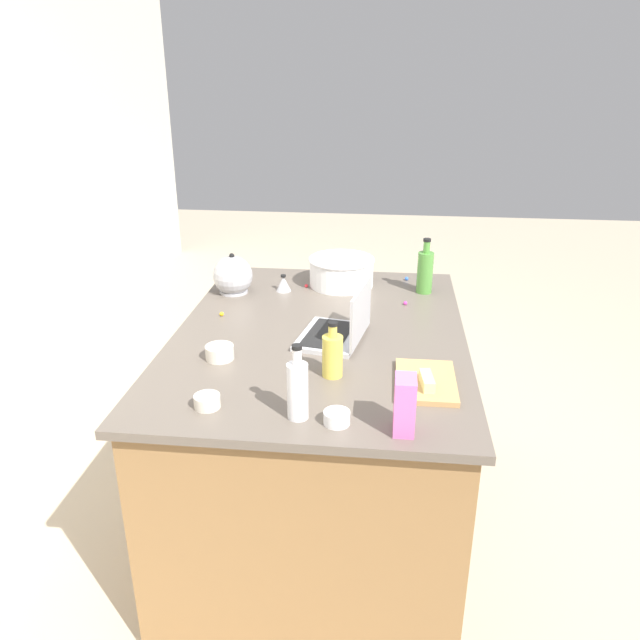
{
  "coord_description": "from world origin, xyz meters",
  "views": [
    {
      "loc": [
        -2.23,
        -0.25,
        1.88
      ],
      "look_at": [
        0.0,
        0.0,
        0.95
      ],
      "focal_mm": 35.02,
      "sensor_mm": 36.0,
      "label": 1
    }
  ],
  "objects_px": {
    "ramekin_medium": "(337,418)",
    "cutting_board": "(426,381)",
    "kettle": "(233,276)",
    "candy_bag": "(405,405)",
    "butter_stick_left": "(427,381)",
    "ramekin_wide": "(207,401)",
    "bottle_vinegar": "(298,389)",
    "ramekin_small": "(220,352)",
    "mixing_bowl_large": "(341,271)",
    "kitchen_timer": "(283,283)",
    "bottle_olive": "(425,271)",
    "laptop": "(340,329)",
    "bottle_oil": "(332,355)"
  },
  "relations": [
    {
      "from": "laptop",
      "to": "butter_stick_left",
      "type": "height_order",
      "value": "laptop"
    },
    {
      "from": "bottle_oil",
      "to": "bottle_vinegar",
      "type": "bearing_deg",
      "value": 164.49
    },
    {
      "from": "butter_stick_left",
      "to": "ramekin_medium",
      "type": "height_order",
      "value": "butter_stick_left"
    },
    {
      "from": "bottle_vinegar",
      "to": "ramekin_wide",
      "type": "xyz_separation_m",
      "value": [
        0.03,
        0.28,
        -0.07
      ]
    },
    {
      "from": "bottle_vinegar",
      "to": "bottle_oil",
      "type": "bearing_deg",
      "value": -15.51
    },
    {
      "from": "mixing_bowl_large",
      "to": "bottle_vinegar",
      "type": "xyz_separation_m",
      "value": [
        -1.2,
        0.03,
        0.02
      ]
    },
    {
      "from": "laptop",
      "to": "mixing_bowl_large",
      "type": "bearing_deg",
      "value": 4.25
    },
    {
      "from": "butter_stick_left",
      "to": "ramekin_wide",
      "type": "relative_size",
      "value": 1.36
    },
    {
      "from": "laptop",
      "to": "kettle",
      "type": "height_order",
      "value": "laptop"
    },
    {
      "from": "laptop",
      "to": "cutting_board",
      "type": "bearing_deg",
      "value": -136.07
    },
    {
      "from": "bottle_vinegar",
      "to": "candy_bag",
      "type": "relative_size",
      "value": 1.39
    },
    {
      "from": "cutting_board",
      "to": "ramekin_medium",
      "type": "xyz_separation_m",
      "value": [
        -0.27,
        0.27,
        0.01
      ]
    },
    {
      "from": "laptop",
      "to": "bottle_vinegar",
      "type": "relative_size",
      "value": 1.45
    },
    {
      "from": "butter_stick_left",
      "to": "laptop",
      "type": "bearing_deg",
      "value": 40.1
    },
    {
      "from": "kettle",
      "to": "cutting_board",
      "type": "xyz_separation_m",
      "value": [
        -0.79,
        -0.84,
        -0.07
      ]
    },
    {
      "from": "butter_stick_left",
      "to": "kitchen_timer",
      "type": "distance_m",
      "value": 1.08
    },
    {
      "from": "cutting_board",
      "to": "ramekin_small",
      "type": "xyz_separation_m",
      "value": [
        0.11,
        0.72,
        0.02
      ]
    },
    {
      "from": "kettle",
      "to": "ramekin_medium",
      "type": "xyz_separation_m",
      "value": [
        -1.07,
        -0.57,
        -0.06
      ]
    },
    {
      "from": "bottle_olive",
      "to": "ramekin_small",
      "type": "relative_size",
      "value": 2.51
    },
    {
      "from": "cutting_board",
      "to": "ramekin_medium",
      "type": "height_order",
      "value": "ramekin_medium"
    },
    {
      "from": "mixing_bowl_large",
      "to": "ramekin_wide",
      "type": "xyz_separation_m",
      "value": [
        -1.17,
        0.32,
        -0.05
      ]
    },
    {
      "from": "ramekin_medium",
      "to": "cutting_board",
      "type": "bearing_deg",
      "value": -44.58
    },
    {
      "from": "bottle_olive",
      "to": "kettle",
      "type": "relative_size",
      "value": 1.19
    },
    {
      "from": "cutting_board",
      "to": "kettle",
      "type": "bearing_deg",
      "value": 46.55
    },
    {
      "from": "bottle_vinegar",
      "to": "ramekin_wide",
      "type": "relative_size",
      "value": 2.92
    },
    {
      "from": "ramekin_wide",
      "to": "bottle_olive",
      "type": "bearing_deg",
      "value": -32.17
    },
    {
      "from": "bottle_olive",
      "to": "ramekin_medium",
      "type": "bearing_deg",
      "value": 165.56
    },
    {
      "from": "bottle_olive",
      "to": "bottle_vinegar",
      "type": "distance_m",
      "value": 1.22
    },
    {
      "from": "bottle_vinegar",
      "to": "kitchen_timer",
      "type": "relative_size",
      "value": 3.07
    },
    {
      "from": "mixing_bowl_large",
      "to": "cutting_board",
      "type": "bearing_deg",
      "value": -159.44
    },
    {
      "from": "bottle_vinegar",
      "to": "kettle",
      "type": "bearing_deg",
      "value": 23.29
    },
    {
      "from": "ramekin_medium",
      "to": "candy_bag",
      "type": "distance_m",
      "value": 0.2
    },
    {
      "from": "ramekin_small",
      "to": "butter_stick_left",
      "type": "bearing_deg",
      "value": -102.1
    },
    {
      "from": "bottle_olive",
      "to": "ramekin_wide",
      "type": "height_order",
      "value": "bottle_olive"
    },
    {
      "from": "ramekin_small",
      "to": "kitchen_timer",
      "type": "distance_m",
      "value": 0.74
    },
    {
      "from": "laptop",
      "to": "kitchen_timer",
      "type": "height_order",
      "value": "laptop"
    },
    {
      "from": "ramekin_small",
      "to": "kitchen_timer",
      "type": "height_order",
      "value": "kitchen_timer"
    },
    {
      "from": "ramekin_small",
      "to": "mixing_bowl_large",
      "type": "bearing_deg",
      "value": -23.67
    },
    {
      "from": "bottle_oil",
      "to": "kettle",
      "type": "relative_size",
      "value": 0.92
    },
    {
      "from": "laptop",
      "to": "bottle_olive",
      "type": "relative_size",
      "value": 1.36
    },
    {
      "from": "butter_stick_left",
      "to": "ramekin_wide",
      "type": "bearing_deg",
      "value": 104.89
    },
    {
      "from": "candy_bag",
      "to": "bottle_vinegar",
      "type": "bearing_deg",
      "value": 82.59
    },
    {
      "from": "ramekin_medium",
      "to": "ramekin_small",
      "type": "bearing_deg",
      "value": 49.71
    },
    {
      "from": "kettle",
      "to": "butter_stick_left",
      "type": "distance_m",
      "value": 1.19
    },
    {
      "from": "bottle_vinegar",
      "to": "cutting_board",
      "type": "distance_m",
      "value": 0.47
    },
    {
      "from": "mixing_bowl_large",
      "to": "bottle_vinegar",
      "type": "distance_m",
      "value": 1.2
    },
    {
      "from": "bottle_vinegar",
      "to": "cutting_board",
      "type": "height_order",
      "value": "bottle_vinegar"
    },
    {
      "from": "mixing_bowl_large",
      "to": "kitchen_timer",
      "type": "height_order",
      "value": "mixing_bowl_large"
    },
    {
      "from": "mixing_bowl_large",
      "to": "ramekin_wide",
      "type": "bearing_deg",
      "value": 164.8
    },
    {
      "from": "kettle",
      "to": "candy_bag",
      "type": "relative_size",
      "value": 1.25
    }
  ]
}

